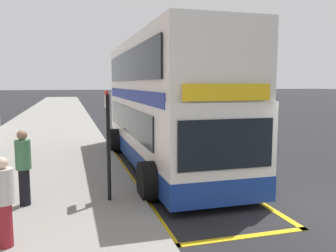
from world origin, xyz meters
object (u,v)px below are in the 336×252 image
at_px(double_decker_bus, 164,108).
at_px(parked_car_white_kerbside, 175,109).
at_px(pedestrian_waiting_near_sign, 23,165).
at_px(pedestrian_further_back, 4,199).
at_px(parked_car_white_across, 136,100).
at_px(parked_car_maroon_far, 169,104).
at_px(bus_stop_sign, 108,136).

bearing_deg(double_decker_bus, parked_car_white_kerbside, 71.72).
bearing_deg(pedestrian_waiting_near_sign, pedestrian_further_back, -91.97).
xyz_separation_m(parked_car_white_across, pedestrian_further_back, (-9.56, -38.70, 0.18)).
distance_m(double_decker_bus, parked_car_maroon_far, 24.50).
bearing_deg(pedestrian_waiting_near_sign, parked_car_white_across, 75.47).
xyz_separation_m(double_decker_bus, parked_car_white_across, (5.21, 33.05, -1.26)).
height_order(bus_stop_sign, parked_car_maroon_far, bus_stop_sign).
relative_size(parked_car_maroon_far, pedestrian_waiting_near_sign, 2.43).
distance_m(double_decker_bus, parked_car_white_across, 33.48).
bearing_deg(parked_car_maroon_far, bus_stop_sign, 69.76).
relative_size(parked_car_white_kerbside, pedestrian_further_back, 2.69).
height_order(double_decker_bus, pedestrian_further_back, double_decker_bus).
xyz_separation_m(double_decker_bus, parked_car_maroon_far, (6.96, 23.46, -1.26)).
height_order(bus_stop_sign, pedestrian_waiting_near_sign, bus_stop_sign).
bearing_deg(pedestrian_further_back, pedestrian_waiting_near_sign, 88.03).
relative_size(double_decker_bus, parked_car_white_across, 2.42).
bearing_deg(double_decker_bus, pedestrian_further_back, -127.54).
bearing_deg(parked_car_white_across, bus_stop_sign, -99.20).
distance_m(parked_car_maroon_far, parked_car_white_across, 9.75).
bearing_deg(parked_car_white_kerbside, pedestrian_further_back, -114.71).
bearing_deg(double_decker_bus, parked_car_maroon_far, 73.48).
relative_size(bus_stop_sign, parked_car_maroon_far, 0.62).
xyz_separation_m(bus_stop_sign, parked_car_white_kerbside, (7.50, 19.16, -0.88)).
distance_m(parked_car_white_kerbside, parked_car_white_across, 17.52).
bearing_deg(bus_stop_sign, pedestrian_further_back, -134.29).
height_order(parked_car_maroon_far, pedestrian_further_back, pedestrian_further_back).
bearing_deg(pedestrian_further_back, double_decker_bus, 52.46).
relative_size(double_decker_bus, bus_stop_sign, 3.93).
height_order(parked_car_maroon_far, pedestrian_waiting_near_sign, pedestrian_waiting_near_sign).
height_order(pedestrian_waiting_near_sign, pedestrian_further_back, pedestrian_waiting_near_sign).
bearing_deg(parked_car_white_across, pedestrian_further_back, -101.38).
height_order(parked_car_white_across, pedestrian_waiting_near_sign, pedestrian_waiting_near_sign).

